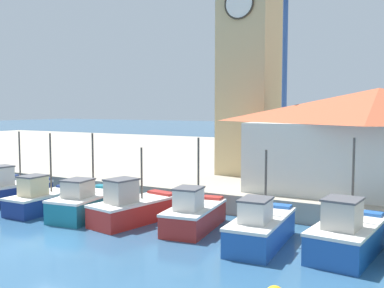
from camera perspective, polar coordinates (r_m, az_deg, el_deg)
ground_plane at (r=20.13m, az=-18.64°, el=-12.01°), size 300.00×300.00×0.00m
quay_wharf at (r=44.06m, az=10.06°, el=-2.09°), size 120.00×40.00×1.08m
fishing_boat_left_inner at (r=29.06m, az=-22.00°, el=-5.43°), size 2.48×4.76×4.24m
fishing_boat_mid_left at (r=25.97m, az=-18.37°, el=-6.65°), size 1.90×4.34×4.27m
fishing_boat_center at (r=24.16m, az=-13.22°, el=-7.28°), size 2.54×4.70×4.34m
fishing_boat_mid_right at (r=22.58m, az=-7.57°, el=-8.00°), size 2.64×4.83×3.69m
fishing_boat_right_inner at (r=21.20m, az=0.24°, el=-8.90°), size 2.42×4.52×4.27m
fishing_boat_right_outer at (r=19.07m, az=8.73°, el=-10.46°), size 2.16×4.91×3.91m
fishing_boat_far_right at (r=18.64m, az=19.08°, el=-10.84°), size 2.46×4.73×4.52m
clock_tower at (r=31.49m, az=7.29°, el=11.59°), size 4.01×4.01×17.66m
warehouse_right at (r=25.71m, az=22.49°, el=0.45°), size 13.36×6.65×5.63m
port_crane_near at (r=45.62m, az=11.53°, el=7.97°), size 5.85×9.34×18.40m
port_crane_far at (r=37.67m, az=10.48°, el=10.27°), size 4.20×9.73×20.72m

